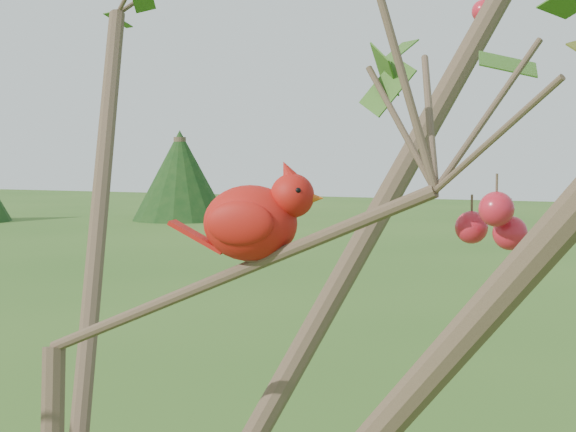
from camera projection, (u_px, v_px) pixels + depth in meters
The scene contains 2 objects.
crabapple_tree at pixel (36, 244), 1.18m from camera, with size 2.35×2.05×2.95m.
cardinal at pixel (256, 219), 1.15m from camera, with size 0.21×0.12×0.14m.
Camera 1 is at (0.82, -0.95, 2.25)m, focal length 55.00 mm.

